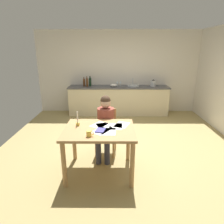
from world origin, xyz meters
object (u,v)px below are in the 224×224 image
object	(u,v)px
dining_table	(99,136)
bottle_wine_red	(90,82)
person_seated	(105,123)
stovetop_kettle	(153,83)
mixing_bowl	(114,85)
coffee_mug	(89,134)
chair_at_table	(106,129)
sink_unit	(133,86)
wine_glass_by_kettle	(117,82)
bottle_vinegar	(87,82)
bottle_oil	(84,82)
book_magazine	(100,130)
wine_glass_near_sink	(120,82)
candlestick	(78,122)

from	to	relation	value
dining_table	bottle_wine_red	size ratio (longest dim) A/B	3.70
person_seated	stovetop_kettle	xyz separation A→B (m)	(1.40, 2.68, 0.32)
person_seated	stovetop_kettle	bearing A→B (deg)	62.35
mixing_bowl	coffee_mug	bearing A→B (deg)	-96.00
chair_at_table	coffee_mug	world-z (taller)	chair_at_table
sink_unit	wine_glass_by_kettle	distance (m)	0.53
chair_at_table	bottle_vinegar	world-z (taller)	bottle_vinegar
bottle_oil	bottle_vinegar	world-z (taller)	bottle_vinegar
chair_at_table	bottle_oil	bearing A→B (deg)	106.94
bottle_vinegar	wine_glass_by_kettle	size ratio (longest dim) A/B	2.05
wine_glass_by_kettle	bottle_vinegar	bearing A→B (deg)	-167.88
person_seated	sink_unit	world-z (taller)	person_seated
dining_table	bottle_oil	size ratio (longest dim) A/B	3.97
book_magazine	person_seated	bearing A→B (deg)	98.54
wine_glass_by_kettle	wine_glass_near_sink	bearing A→B (deg)	0.00
coffee_mug	wine_glass_near_sink	xyz separation A→B (m)	(0.58, 3.68, 0.17)
wine_glass_by_kettle	coffee_mug	bearing A→B (deg)	-97.47
person_seated	wine_glass_by_kettle	xyz separation A→B (m)	(0.28, 2.83, 0.33)
book_magazine	bottle_vinegar	distance (m)	3.34
wine_glass_near_sink	book_magazine	bearing A→B (deg)	-97.04
dining_table	sink_unit	bearing A→B (deg)	75.18
person_seated	wine_glass_near_sink	xyz separation A→B (m)	(0.38, 2.83, 0.33)
chair_at_table	coffee_mug	size ratio (longest dim) A/B	8.10
sink_unit	wine_glass_near_sink	size ratio (longest dim) A/B	2.34
bottle_oil	mixing_bowl	distance (m)	0.94
bottle_wine_red	wine_glass_by_kettle	world-z (taller)	bottle_wine_red
candlestick	wine_glass_near_sink	world-z (taller)	wine_glass_near_sink
book_magazine	wine_glass_by_kettle	size ratio (longest dim) A/B	1.14
wine_glass_by_kettle	bottle_oil	bearing A→B (deg)	-173.32
wine_glass_by_kettle	dining_table	bearing A→B (deg)	-96.00
chair_at_table	sink_unit	world-z (taller)	sink_unit
person_seated	bottle_wine_red	size ratio (longest dim) A/B	3.92
sink_unit	bottle_vinegar	bearing A→B (deg)	-177.76
candlestick	bottle_wine_red	distance (m)	3.18
mixing_bowl	person_seated	bearing A→B (deg)	-93.62
sink_unit	person_seated	bearing A→B (deg)	-106.29
coffee_mug	bottle_oil	world-z (taller)	bottle_oil
person_seated	wine_glass_near_sink	world-z (taller)	person_seated
person_seated	bottle_wine_red	bearing A→B (deg)	101.90
person_seated	coffee_mug	xyz separation A→B (m)	(-0.20, -0.85, 0.16)
mixing_bowl	stovetop_kettle	bearing A→B (deg)	3.28
bottle_vinegar	candlestick	bearing A→B (deg)	-85.88
book_magazine	mixing_bowl	bearing A→B (deg)	99.05
person_seated	book_magazine	distance (m)	0.67
wine_glass_near_sink	person_seated	bearing A→B (deg)	-97.68
candlestick	sink_unit	size ratio (longest dim) A/B	0.68
person_seated	bottle_wine_red	distance (m)	2.83
bottle_wine_red	wine_glass_by_kettle	distance (m)	0.87
sink_unit	wine_glass_near_sink	bearing A→B (deg)	160.07
book_magazine	sink_unit	bearing A→B (deg)	88.78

